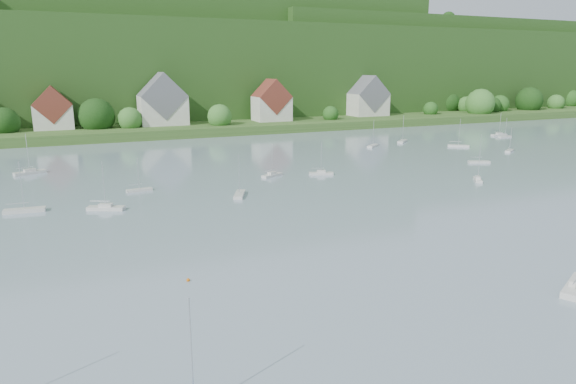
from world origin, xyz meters
The scene contains 8 objects.
far_shore_strip centered at (0.00, 200.00, 1.50)m, with size 600.00×60.00×3.00m, color #32531F.
forested_ridge centered at (0.39, 268.57, 22.89)m, with size 620.00×181.22×69.89m.
village_building_1 centered at (-30.00, 189.00, 8.75)m, with size 12.00×9.36×14.00m.
village_building_2 centered at (5.00, 188.00, 10.27)m, with size 16.00×11.44×18.00m.
village_building_3 centered at (45.00, 186.00, 9.43)m, with size 13.00×10.40×15.50m.
village_building_4 centered at (90.00, 190.00, 9.59)m, with size 15.00×10.40×16.50m.
mooring_buoy_3 centered at (-16.31, 57.20, 0.00)m, with size 0.40×0.40×0.40m, color #D66208.
far_sailboat_cluster centered at (11.07, 116.27, 0.37)m, with size 201.00×63.95×8.71m.
Camera 1 is at (-26.90, 6.19, 22.24)m, focal length 31.82 mm.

